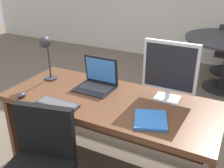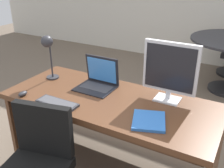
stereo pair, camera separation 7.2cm
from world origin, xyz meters
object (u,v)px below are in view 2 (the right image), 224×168
(mouse, at_px, (23,94))
(book, at_px, (149,121))
(keyboard, at_px, (57,103))
(desk_lamp, at_px, (48,47))
(monitor, at_px, (170,70))
(desk, at_px, (112,116))
(laptop, at_px, (99,78))

(mouse, xyz_separation_m, book, (1.08, 0.14, -0.01))
(keyboard, distance_m, desk_lamp, 0.61)
(keyboard, bearing_deg, monitor, 34.11)
(desk, relative_size, keyboard, 5.09)
(desk_lamp, bearing_deg, book, -12.66)
(monitor, height_order, desk_lamp, monitor)
(monitor, distance_m, laptop, 0.66)
(desk, relative_size, desk_lamp, 4.16)
(keyboard, distance_m, book, 0.74)
(monitor, bearing_deg, book, -91.03)
(mouse, distance_m, book, 1.09)
(desk_lamp, relative_size, book, 1.34)
(mouse, height_order, book, mouse)
(mouse, bearing_deg, keyboard, 4.08)
(mouse, bearing_deg, laptop, 46.32)
(desk_lamp, xyz_separation_m, book, (1.12, -0.25, -0.30))
(monitor, height_order, mouse, monitor)
(mouse, bearing_deg, monitor, 25.72)
(laptop, bearing_deg, desk, -31.86)
(desk_lamp, bearing_deg, keyboard, -43.69)
(mouse, relative_size, book, 0.27)
(book, bearing_deg, keyboard, -170.82)
(monitor, distance_m, book, 0.46)
(mouse, xyz_separation_m, desk_lamp, (-0.03, 0.39, 0.29))
(monitor, bearing_deg, desk_lamp, -173.37)
(laptop, relative_size, desk_lamp, 0.77)
(laptop, bearing_deg, mouse, -133.68)
(mouse, distance_m, desk_lamp, 0.49)
(monitor, height_order, keyboard, monitor)
(desk, relative_size, mouse, 20.35)
(monitor, distance_m, keyboard, 0.93)
(desk, relative_size, book, 5.58)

